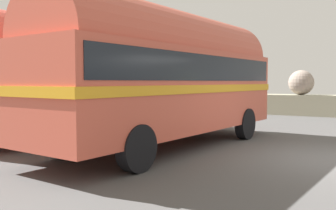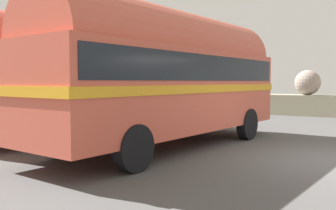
{
  "view_description": "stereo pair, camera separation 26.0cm",
  "coord_description": "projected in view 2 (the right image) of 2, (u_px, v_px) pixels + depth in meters",
  "views": [
    {
      "loc": [
        0.77,
        -9.15,
        1.81
      ],
      "look_at": [
        -4.02,
        -0.77,
        1.2
      ],
      "focal_mm": 39.72,
      "sensor_mm": 36.0,
      "label": 1
    },
    {
      "loc": [
        1.0,
        -9.02,
        1.81
      ],
      "look_at": [
        -4.02,
        -0.77,
        1.2
      ],
      "focal_mm": 39.72,
      "sensor_mm": 36.0,
      "label": 2
    }
  ],
  "objects": [
    {
      "name": "vintage_coach",
      "position": [
        168.0,
        73.0,
        9.94
      ],
      "size": [
        3.26,
        8.78,
        3.7
      ],
      "rotation": [
        0.0,
        0.0,
        -0.1
      ],
      "color": "black",
      "rests_on": "ground"
    },
    {
      "name": "second_coach",
      "position": [
        80.0,
        74.0,
        12.65
      ],
      "size": [
        2.52,
        8.6,
        3.7
      ],
      "rotation": [
        0.0,
        0.0,
        0.01
      ],
      "color": "black",
      "rests_on": "ground"
    }
  ]
}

